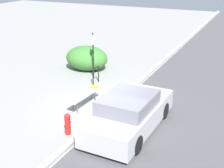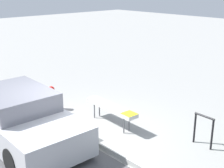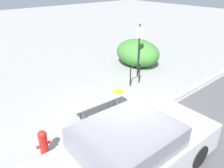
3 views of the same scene
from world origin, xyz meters
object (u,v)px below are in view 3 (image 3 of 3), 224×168
object	(u,v)px
bench	(100,100)
parked_car_near	(131,152)
sign_post	(139,46)
fire_hydrant	(43,143)
bike_rack	(135,73)

from	to	relation	value
bench	parked_car_near	xyz separation A→B (m)	(-0.95, -2.34, 0.10)
sign_post	fire_hydrant	world-z (taller)	sign_post
parked_car_near	bench	bearing A→B (deg)	69.42
fire_hydrant	sign_post	bearing A→B (deg)	19.83
bench	sign_post	xyz separation A→B (m)	(3.16, 1.32, 0.87)
bike_rack	parked_car_near	distance (m)	4.66
fire_hydrant	parked_car_near	size ratio (longest dim) A/B	0.18
sign_post	parked_car_near	xyz separation A→B (m)	(-4.11, -3.66, -0.77)
bench	sign_post	world-z (taller)	sign_post
bench	fire_hydrant	distance (m)	2.26
parked_car_near	sign_post	bearing A→B (deg)	43.20
bench	fire_hydrant	size ratio (longest dim) A/B	2.49
sign_post	parked_car_near	world-z (taller)	sign_post
bike_rack	fire_hydrant	distance (m)	4.86
bench	fire_hydrant	world-z (taller)	fire_hydrant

